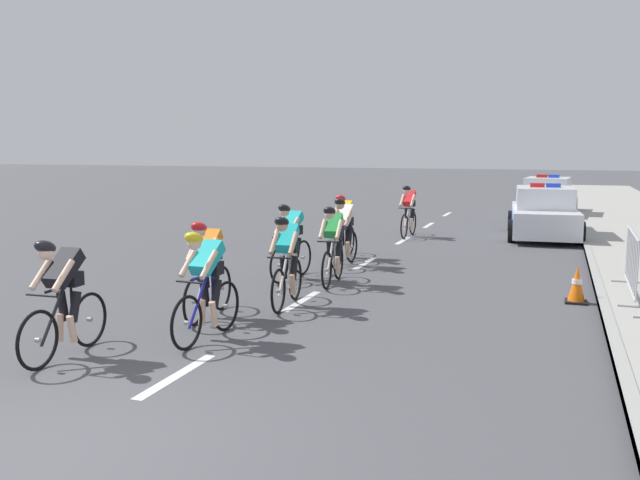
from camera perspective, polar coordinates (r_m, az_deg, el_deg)
ground_plane at (r=6.48m, az=-22.23°, el=-16.49°), size 160.00×160.00×0.00m
kerb_edge at (r=18.54m, az=21.87°, el=-0.57°), size 0.16×60.00×0.13m
lane_markings_centre at (r=15.21m, az=3.85°, el=-2.00°), size 0.14×25.60×0.01m
cyclist_lead at (r=8.87m, az=-21.18°, el=-4.53°), size 0.43×1.72×1.56m
cyclist_second at (r=9.16m, az=-9.75°, el=-3.72°), size 0.43×1.72×1.56m
cyclist_third at (r=10.37m, az=-9.61°, el=-2.36°), size 0.44×1.72×1.56m
cyclist_fourth at (r=10.95m, az=-2.87°, el=-1.71°), size 0.45×1.72×1.56m
cyclist_fifth at (r=12.75m, az=1.10°, el=-0.34°), size 0.44×1.72×1.56m
cyclist_sixth at (r=13.25m, az=-2.51°, el=-0.03°), size 0.45×1.72×1.56m
cyclist_seventh at (r=14.76m, az=2.06°, el=0.78°), size 0.43×1.72×1.56m
cyclist_eighth at (r=15.82m, az=2.05°, el=1.26°), size 0.42×1.72×1.56m
cyclist_ninth at (r=19.79m, az=7.59°, el=2.53°), size 0.43×1.72×1.56m
police_car_nearest at (r=20.60m, az=18.60°, el=2.10°), size 2.23×4.51×1.59m
police_car_second at (r=27.27m, az=18.86°, el=3.41°), size 2.29×4.54×1.59m
crowd_barrier_rear at (r=12.59m, az=25.09°, el=-1.84°), size 0.55×2.32×1.07m
traffic_cone_near at (r=12.10m, az=21.12°, el=-3.60°), size 0.36×0.36×0.64m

